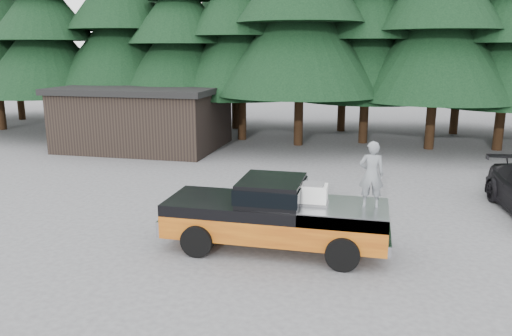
% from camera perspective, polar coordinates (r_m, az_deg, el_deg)
% --- Properties ---
extents(ground, '(120.00, 120.00, 0.00)m').
position_cam_1_polar(ground, '(14.08, 0.09, -8.34)').
color(ground, '#4A4A4C').
rests_on(ground, ground).
extents(pickup_truck, '(6.00, 2.04, 1.33)m').
position_cam_1_polar(pickup_truck, '(13.39, 2.20, -6.49)').
color(pickup_truck, '#BF6614').
rests_on(pickup_truck, ground).
extents(truck_cab, '(1.66, 1.90, 0.59)m').
position_cam_1_polar(truck_cab, '(13.11, 1.80, -2.51)').
color(truck_cab, black).
rests_on(truck_cab, pickup_truck).
extents(air_compressor, '(0.71, 0.59, 0.48)m').
position_cam_1_polar(air_compressor, '(12.96, 6.58, -3.04)').
color(air_compressor, silver).
rests_on(air_compressor, pickup_truck).
extents(man_on_bed, '(0.65, 0.45, 1.69)m').
position_cam_1_polar(man_on_bed, '(12.78, 13.05, -0.71)').
color(man_on_bed, slate).
rests_on(man_on_bed, pickup_truck).
extents(utility_building, '(8.40, 6.40, 3.30)m').
position_cam_1_polar(utility_building, '(27.71, -12.58, 5.75)').
color(utility_building, black).
rests_on(utility_building, ground).
extents(treeline, '(60.15, 16.05, 17.50)m').
position_cam_1_polar(treeline, '(30.14, 8.74, 18.05)').
color(treeline, black).
rests_on(treeline, ground).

